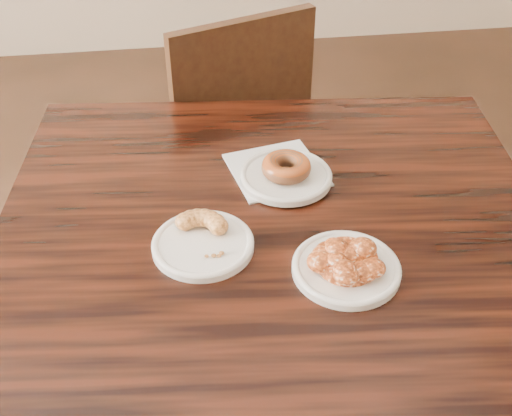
{
  "coord_description": "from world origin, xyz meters",
  "views": [
    {
      "loc": [
        0.09,
        -0.79,
        1.47
      ],
      "look_at": [
        0.2,
        0.04,
        0.8
      ],
      "focal_mm": 45.0,
      "sensor_mm": 36.0,
      "label": 1
    }
  ],
  "objects": [
    {
      "name": "plate_cruller",
      "position": [
        0.11,
        0.01,
        0.76
      ],
      "size": [
        0.17,
        0.17,
        0.01
      ],
      "primitive_type": "cylinder",
      "color": "white",
      "rests_on": "cafe_table"
    },
    {
      "name": "glazed_donut",
      "position": [
        0.28,
        0.18,
        0.78
      ],
      "size": [
        0.09,
        0.09,
        0.03
      ],
      "primitive_type": "torus",
      "color": "#873713",
      "rests_on": "plate_donut"
    },
    {
      "name": "cafe_table",
      "position": [
        0.23,
        0.01,
        0.38
      ],
      "size": [
        1.06,
        1.06,
        0.75
      ],
      "primitive_type": "cube",
      "rotation": [
        0.0,
        0.0,
        -0.1
      ],
      "color": "black",
      "rests_on": "floor"
    },
    {
      "name": "cruller_fragment",
      "position": [
        0.11,
        0.01,
        0.78
      ],
      "size": [
        0.11,
        0.11,
        0.03
      ],
      "primitive_type": null,
      "color": "brown",
      "rests_on": "plate_cruller"
    },
    {
      "name": "plate_donut",
      "position": [
        0.28,
        0.18,
        0.76
      ],
      "size": [
        0.17,
        0.17,
        0.01
      ],
      "primitive_type": "cylinder",
      "color": "silver",
      "rests_on": "napkin"
    },
    {
      "name": "plate_fritter",
      "position": [
        0.33,
        -0.08,
        0.76
      ],
      "size": [
        0.17,
        0.17,
        0.01
      ],
      "primitive_type": "cylinder",
      "color": "white",
      "rests_on": "cafe_table"
    },
    {
      "name": "chair_far",
      "position": [
        0.19,
        0.76,
        0.45
      ],
      "size": [
        0.54,
        0.54,
        0.9
      ],
      "primitive_type": null,
      "rotation": [
        0.0,
        0.0,
        3.5
      ],
      "color": "black",
      "rests_on": "floor"
    },
    {
      "name": "apple_fritter",
      "position": [
        0.33,
        -0.08,
        0.78
      ],
      "size": [
        0.13,
        0.13,
        0.03
      ],
      "primitive_type": null,
      "color": "#4B1B08",
      "rests_on": "plate_fritter"
    },
    {
      "name": "napkin",
      "position": [
        0.26,
        0.22,
        0.75
      ],
      "size": [
        0.2,
        0.2,
        0.0
      ],
      "primitive_type": "cube",
      "rotation": [
        0.0,
        0.0,
        0.21
      ],
      "color": "silver",
      "rests_on": "cafe_table"
    }
  ]
}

